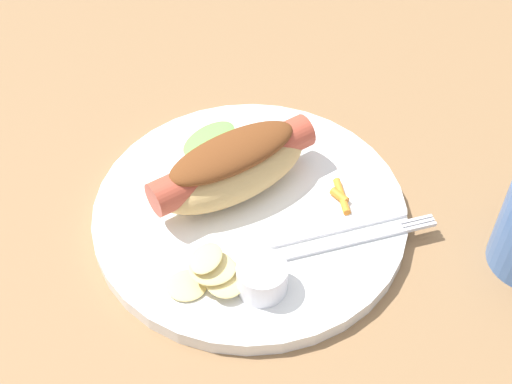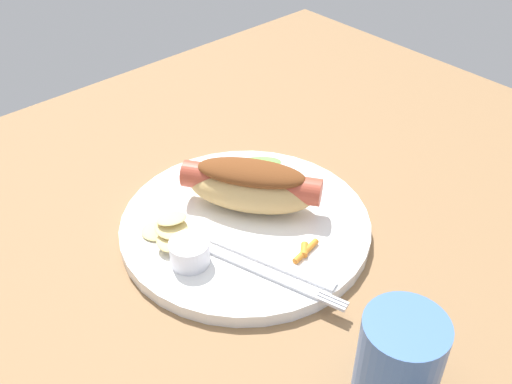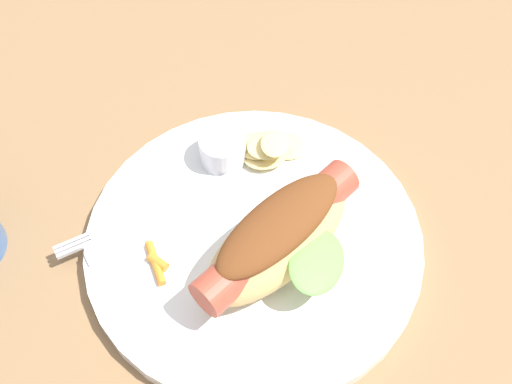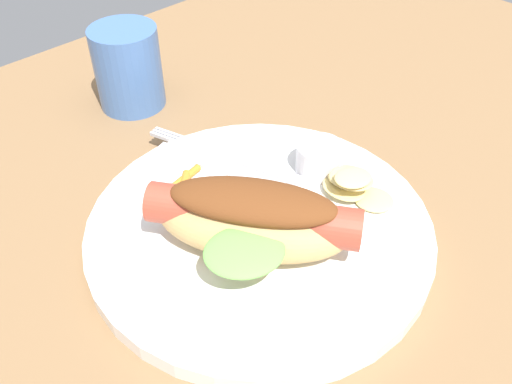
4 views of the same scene
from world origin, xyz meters
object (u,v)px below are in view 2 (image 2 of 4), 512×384
knife (270,261)px  chips_pile (170,231)px  drinking_cup (399,359)px  hot_dog (251,184)px  fork (272,275)px  carrot_garnish (305,251)px  sauce_ramekin (190,252)px  plate (245,226)px

knife → chips_pile: bearing=-167.6°
drinking_cup → hot_dog: bearing=-104.3°
fork → carrot_garnish: 5.21cm
sauce_ramekin → chips_pile: size_ratio=0.57×
plate → knife: size_ratio=1.91×
knife → chips_pile: 11.91cm
sauce_ramekin → knife: size_ratio=0.28×
hot_dog → sauce_ramekin: hot_dog is taller
sauce_ramekin → chips_pile: bearing=-96.7°
plate → drinking_cup: drinking_cup is taller
hot_dog → sauce_ramekin: 11.92cm
plate → carrot_garnish: carrot_garnish is taller
sauce_ramekin → carrot_garnish: 12.72cm
hot_dog → fork: 12.57cm
knife → plate: bearing=142.3°
plate → fork: (3.94, 8.79, 1.00)cm
carrot_garnish → fork: bearing=1.9°
chips_pile → carrot_garnish: 15.38cm
sauce_ramekin → knife: (-6.44, 5.84, -1.22)cm
plate → sauce_ramekin: (9.03, 1.22, 2.20)cm
carrot_garnish → drinking_cup: size_ratio=0.46×
plate → chips_pile: chips_pile is taller
fork → drinking_cup: (0.58, 16.62, 2.78)cm
plate → sauce_ramekin: 9.38cm
carrot_garnish → drinking_cup: 17.95cm
fork → knife: size_ratio=1.05×
fork → hot_dog: bearing=131.7°
hot_dog → drinking_cup: bearing=-48.7°
fork → drinking_cup: 16.86cm
knife → drinking_cup: (1.93, 18.35, 2.80)cm
chips_pile → carrot_garnish: (-9.78, 11.84, -0.83)cm
hot_dog → chips_pile: 11.20cm
carrot_garnish → chips_pile: bearing=-50.5°
plate → chips_pile: size_ratio=3.86×
plate → fork: 9.69cm
drinking_cup → fork: bearing=-92.0°
carrot_garnish → drinking_cup: (5.78, 16.79, 2.61)cm
plate → knife: (2.59, 7.06, 0.98)cm
drinking_cup → carrot_garnish: bearing=-109.0°
fork → carrot_garnish: size_ratio=3.81×
plate → knife: 7.58cm
chips_pile → fork: bearing=110.8°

